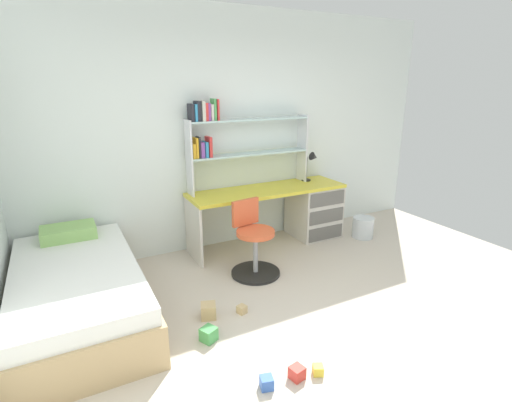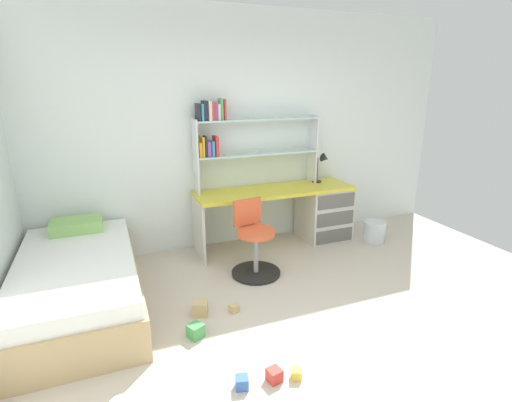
% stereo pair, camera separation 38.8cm
% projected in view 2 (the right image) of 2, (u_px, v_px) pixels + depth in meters
% --- Properties ---
extents(ground_plane, '(5.80, 5.55, 0.02)m').
position_uv_depth(ground_plane, '(335.00, 345.00, 3.05)').
color(ground_plane, beige).
extents(room_shell, '(5.80, 5.55, 2.80)m').
position_uv_depth(room_shell, '(147.00, 153.00, 3.26)').
color(room_shell, silver).
rests_on(room_shell, ground_plane).
extents(desk, '(1.96, 0.58, 0.72)m').
position_uv_depth(desk, '(312.00, 209.00, 4.98)').
color(desk, gold).
rests_on(desk, ground_plane).
extents(bookshelf_hutch, '(1.53, 0.22, 1.07)m').
position_uv_depth(bookshelf_hutch, '(239.00, 136.00, 4.53)').
color(bookshelf_hutch, silver).
rests_on(bookshelf_hutch, desk).
extents(desk_lamp, '(0.20, 0.16, 0.38)m').
position_uv_depth(desk_lamp, '(323.00, 163.00, 4.95)').
color(desk_lamp, black).
rests_on(desk_lamp, desk).
extents(swivel_chair, '(0.52, 0.52, 0.79)m').
position_uv_depth(swivel_chair, '(254.00, 246.00, 4.09)').
color(swivel_chair, black).
rests_on(swivel_chair, ground_plane).
extents(bed_platform, '(1.03, 1.94, 0.61)m').
position_uv_depth(bed_platform, '(78.00, 283.00, 3.47)').
color(bed_platform, tan).
rests_on(bed_platform, ground_plane).
extents(waste_bin, '(0.28, 0.28, 0.27)m').
position_uv_depth(waste_bin, '(374.00, 232.00, 4.97)').
color(waste_bin, silver).
rests_on(waste_bin, ground_plane).
extents(toy_block_red_0, '(0.11, 0.11, 0.09)m').
position_uv_depth(toy_block_red_0, '(274.00, 375.00, 2.66)').
color(toy_block_red_0, red).
rests_on(toy_block_red_0, ground_plane).
extents(toy_block_yellow_1, '(0.09, 0.09, 0.07)m').
position_uv_depth(toy_block_yellow_1, '(297.00, 374.00, 2.69)').
color(toy_block_yellow_1, gold).
rests_on(toy_block_yellow_1, ground_plane).
extents(toy_block_blue_2, '(0.10, 0.10, 0.08)m').
position_uv_depth(toy_block_blue_2, '(242.00, 382.00, 2.60)').
color(toy_block_blue_2, '#3860B7').
rests_on(toy_block_blue_2, ground_plane).
extents(toy_block_natural_3, '(0.16, 0.16, 0.13)m').
position_uv_depth(toy_block_natural_3, '(200.00, 308.00, 3.42)').
color(toy_block_natural_3, tan).
rests_on(toy_block_natural_3, ground_plane).
extents(toy_block_green_4, '(0.15, 0.15, 0.11)m').
position_uv_depth(toy_block_green_4, '(196.00, 331.00, 3.12)').
color(toy_block_green_4, '#479E51').
rests_on(toy_block_green_4, ground_plane).
extents(toy_block_natural_5, '(0.09, 0.09, 0.07)m').
position_uv_depth(toy_block_natural_5, '(234.00, 308.00, 3.46)').
color(toy_block_natural_5, tan).
rests_on(toy_block_natural_5, ground_plane).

